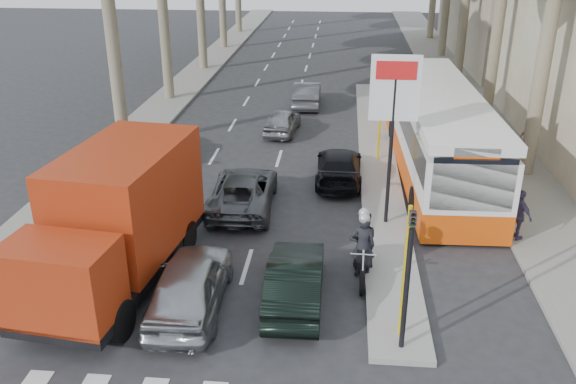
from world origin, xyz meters
name	(u,v)px	position (x,y,z in m)	size (l,w,h in m)	color
ground	(269,307)	(0.00, 0.00, 0.00)	(120.00, 120.00, 0.00)	#28282B
sidewalk_right	(454,84)	(8.60, 25.00, 0.06)	(3.20, 70.00, 0.12)	gray
median_left	(202,68)	(-8.00, 28.00, 0.06)	(2.40, 64.00, 0.12)	gray
traffic_island	(377,160)	(3.25, 11.00, 0.08)	(1.50, 26.00, 0.16)	gray
billboard	(393,117)	(3.25, 5.00, 3.70)	(1.50, 12.10, 5.60)	yellow
traffic_light_island	(409,258)	(3.25, -1.50, 2.49)	(0.16, 0.41, 3.60)	black
silver_hatchback	(190,284)	(-1.98, -0.21, 0.73)	(1.73, 4.31, 1.47)	#A8ACB0
dark_hatchback	(295,279)	(0.64, 0.36, 0.66)	(1.40, 4.00, 1.32)	black
queue_car_a	(243,191)	(-1.62, 6.00, 0.64)	(2.12, 4.60, 1.28)	#4E5055
queue_car_b	(339,166)	(1.66, 8.74, 0.61)	(1.72, 4.23, 1.23)	black
queue_car_c	(282,121)	(-1.10, 14.45, 0.58)	(1.38, 3.43, 1.17)	gray
queue_car_d	(307,94)	(-0.24, 19.35, 0.66)	(1.40, 4.02, 1.33)	#54565C
queue_car_e	(153,144)	(-6.19, 10.58, 0.63)	(1.78, 4.37, 1.27)	black
red_truck	(118,217)	(-4.17, 1.01, 1.91)	(3.33, 7.04, 3.62)	black
city_bus	(437,130)	(5.42, 9.99, 1.76)	(3.12, 12.75, 3.34)	#E34D0C
motorcycle	(363,245)	(2.40, 1.94, 0.91)	(0.85, 2.35, 2.00)	black
pedestrian_near	(519,215)	(7.20, 4.24, 0.93)	(0.95, 0.47, 1.63)	#443652
pedestrian_far	(535,129)	(10.00, 12.80, 1.04)	(1.19, 0.53, 1.84)	brown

